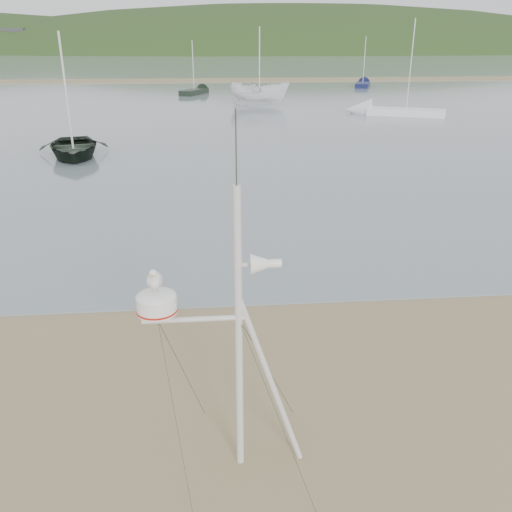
{
  "coord_description": "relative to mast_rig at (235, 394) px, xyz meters",
  "views": [
    {
      "loc": [
        1.44,
        -6.79,
        5.63
      ],
      "look_at": [
        2.14,
        1.0,
        2.44
      ],
      "focal_mm": 38.0,
      "sensor_mm": 36.0,
      "label": 1
    }
  ],
  "objects": [
    {
      "name": "hill_ridge",
      "position": [
        16.81,
        235.79,
        -20.88
      ],
      "size": [
        620.0,
        180.0,
        80.0
      ],
      "color": "#1E3415",
      "rests_on": "ground"
    },
    {
      "name": "sandbar",
      "position": [
        -1.7,
        70.79,
        -1.11
      ],
      "size": [
        560.0,
        7.0,
        0.07
      ],
      "primitive_type": "cube",
      "color": "olive",
      "rests_on": "water"
    },
    {
      "name": "sailboat_white_near",
      "position": [
        12.94,
        35.56,
        -0.88
      ],
      "size": [
        7.59,
        4.69,
        7.43
      ],
      "color": "white",
      "rests_on": "ground"
    },
    {
      "name": "boat_white",
      "position": [
        4.38,
        42.07,
        1.48
      ],
      "size": [
        2.55,
        2.52,
        5.24
      ],
      "primitive_type": "imported",
      "rotation": [
        0.0,
        0.0,
        1.24
      ],
      "color": "white",
      "rests_on": "water"
    },
    {
      "name": "far_cottages",
      "position": [
        1.3,
        196.79,
        2.82
      ],
      "size": [
        294.4,
        6.3,
        8.0
      ],
      "color": "beige",
      "rests_on": "ground"
    },
    {
      "name": "sailboat_blue_far",
      "position": [
        18.81,
        60.76,
        -0.88
      ],
      "size": [
        3.38,
        6.15,
        6.0
      ],
      "color": "#121840",
      "rests_on": "ground"
    },
    {
      "name": "boat_dark",
      "position": [
        -6.85,
        21.47,
        1.27
      ],
      "size": [
        3.58,
        1.68,
        4.83
      ],
      "primitive_type": "imported",
      "rotation": [
        0.0,
        0.0,
        0.2
      ],
      "color": "black",
      "rests_on": "water"
    },
    {
      "name": "mast_rig",
      "position": [
        0.0,
        0.0,
        0.0
      ],
      "size": [
        2.17,
        2.32,
        4.91
      ],
      "color": "silver",
      "rests_on": "ground"
    },
    {
      "name": "ground",
      "position": [
        -1.7,
        0.79,
        -1.18
      ],
      "size": [
        560.0,
        560.0,
        0.0
      ],
      "primitive_type": "plane",
      "color": "olive",
      "rests_on": "ground"
    },
    {
      "name": "water",
      "position": [
        -1.7,
        132.79,
        -1.16
      ],
      "size": [
        560.0,
        256.0,
        0.04
      ],
      "primitive_type": "cube",
      "color": "slate",
      "rests_on": "ground"
    },
    {
      "name": "sailboat_dark_mid",
      "position": [
        -0.81,
        53.46,
        -0.88
      ],
      "size": [
        3.65,
        5.62,
        5.6
      ],
      "color": "black",
      "rests_on": "ground"
    }
  ]
}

